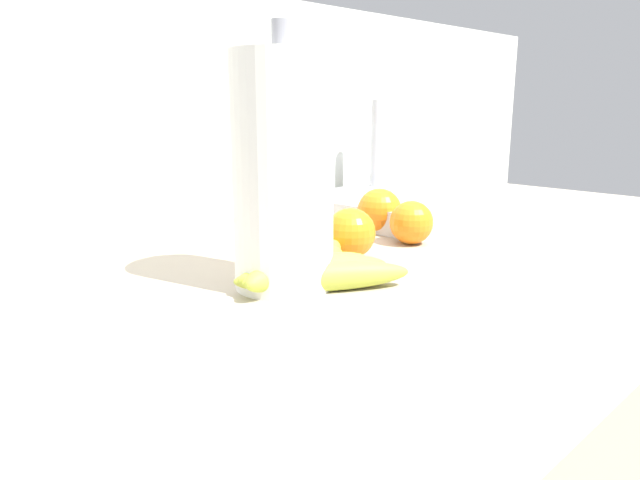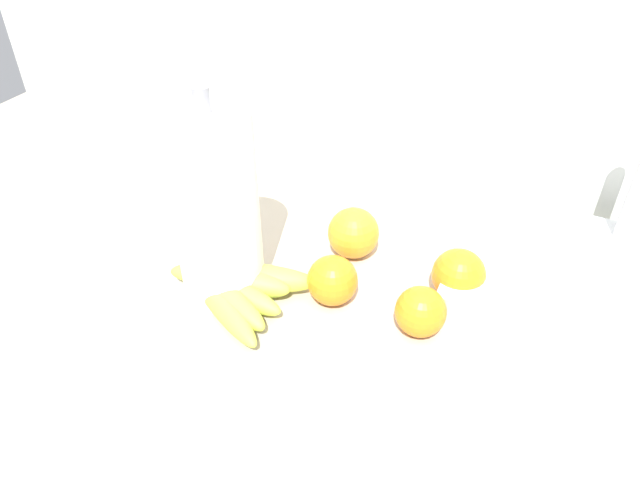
% 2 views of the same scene
% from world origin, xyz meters
% --- Properties ---
extents(wall_back, '(1.95, 0.06, 1.30)m').
position_xyz_m(wall_back, '(0.00, 0.40, 0.65)').
color(wall_back, silver).
rests_on(wall_back, ground).
extents(banana_bunch, '(0.21, 0.17, 0.04)m').
position_xyz_m(banana_bunch, '(-0.21, -0.02, 0.93)').
color(banana_bunch, '#B5C23F').
rests_on(banana_bunch, counter).
extents(orange_back_right, '(0.07, 0.07, 0.07)m').
position_xyz_m(orange_back_right, '(-0.08, 0.03, 0.94)').
color(orange_back_right, orange).
rests_on(orange_back_right, counter).
extents(orange_front, '(0.07, 0.07, 0.07)m').
position_xyz_m(orange_front, '(0.07, 0.11, 0.94)').
color(orange_front, orange).
rests_on(orange_front, counter).
extents(orange_center, '(0.08, 0.08, 0.08)m').
position_xyz_m(orange_center, '(-0.10, 0.14, 0.94)').
color(orange_center, orange).
rests_on(orange_center, counter).
extents(orange_back_left, '(0.07, 0.07, 0.07)m').
position_xyz_m(orange_back_left, '(0.04, 0.02, 0.94)').
color(orange_back_left, orange).
rests_on(orange_back_left, counter).
extents(paper_towel_roll, '(0.11, 0.11, 0.29)m').
position_xyz_m(paper_towel_roll, '(-0.23, 0.00, 1.04)').
color(paper_towel_roll, white).
rests_on(paper_towel_roll, counter).
extents(sink_basin, '(0.43, 0.28, 0.21)m').
position_xyz_m(sink_basin, '(0.26, 0.19, 0.93)').
color(sink_basin, '#B7BABF').
rests_on(sink_basin, counter).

